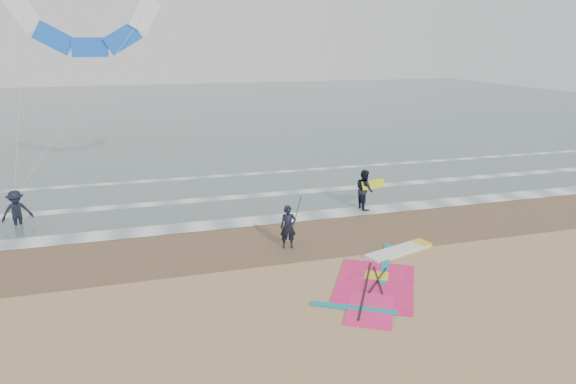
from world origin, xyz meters
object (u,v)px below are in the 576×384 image
object	(u,v)px
person_standing	(288,227)
person_walking	(364,190)
windsurf_rig	(383,275)
person_wading	(16,204)
surf_kite	(88,30)

from	to	relation	value
person_standing	person_walking	bearing A→B (deg)	46.84
windsurf_rig	person_standing	xyz separation A→B (m)	(-2.37, 3.29, 0.80)
windsurf_rig	person_wading	size ratio (longest dim) A/B	3.14
surf_kite	person_walking	bearing A→B (deg)	-28.64
windsurf_rig	person_walking	bearing A→B (deg)	70.87
windsurf_rig	surf_kite	size ratio (longest dim) A/B	0.70
windsurf_rig	person_wading	bearing A→B (deg)	145.12
person_standing	person_wading	size ratio (longest dim) A/B	0.88
person_walking	person_standing	bearing A→B (deg)	124.39
person_wading	windsurf_rig	bearing A→B (deg)	-53.80
person_walking	person_wading	bearing A→B (deg)	79.78
person_standing	person_walking	world-z (taller)	person_walking
person_wading	surf_kite	world-z (taller)	surf_kite
windsurf_rig	person_walking	size ratio (longest dim) A/B	3.15
person_standing	person_wading	distance (m)	11.83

